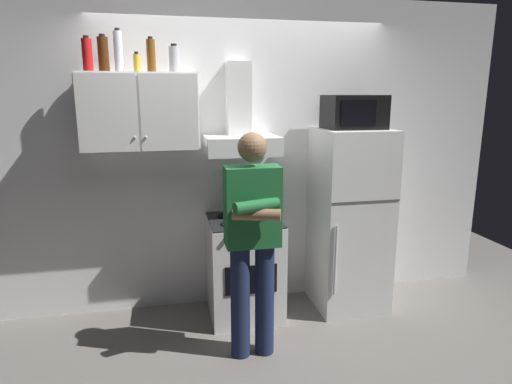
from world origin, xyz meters
TOP-DOWN VIEW (x-y plane):
  - ground_plane at (0.00, 0.00)m, footprint 7.00×7.00m
  - back_wall_tiled at (0.00, 0.60)m, footprint 4.80×0.10m
  - upper_cabinet at (-0.85, 0.37)m, footprint 0.90×0.37m
  - stove_oven at (-0.05, 0.25)m, footprint 0.60×0.62m
  - range_hood at (-0.05, 0.38)m, footprint 0.60×0.44m
  - refrigerator at (0.90, 0.25)m, footprint 0.60×0.62m
  - microwave at (0.90, 0.27)m, footprint 0.48×0.37m
  - person_standing at (-0.10, -0.36)m, footprint 0.38×0.33m
  - cooking_pot at (0.08, 0.13)m, footprint 0.29×0.19m
  - bottle_spice_jar at (-0.85, 0.34)m, footprint 0.05×0.05m
  - bottle_canister_steel at (-0.57, 0.42)m, footprint 0.08×0.08m
  - bottle_vodka_clear at (-0.98, 0.38)m, footprint 0.07×0.07m
  - bottle_rum_dark at (-1.09, 0.38)m, footprint 0.08×0.08m
  - bottle_beer_brown at (-0.74, 0.38)m, footprint 0.07×0.07m
  - bottle_soda_red at (-1.20, 0.34)m, footprint 0.07×0.07m

SIDE VIEW (x-z plane):
  - ground_plane at x=0.00m, z-range 0.00..0.00m
  - stove_oven at x=-0.05m, z-range 0.00..0.87m
  - refrigerator at x=0.90m, z-range 0.00..1.60m
  - person_standing at x=-0.10m, z-range 0.08..1.72m
  - cooking_pot at x=0.08m, z-range 0.87..0.98m
  - back_wall_tiled at x=0.00m, z-range 0.00..2.70m
  - range_hood at x=-0.05m, z-range 1.22..1.97m
  - microwave at x=0.90m, z-range 1.60..1.88m
  - upper_cabinet at x=-0.85m, z-range 1.45..2.05m
  - bottle_spice_jar at x=-0.85m, z-range 2.04..2.19m
  - bottle_canister_steel at x=-0.57m, z-range 2.04..2.26m
  - bottle_soda_red at x=-1.20m, z-range 2.04..2.30m
  - bottle_beer_brown at x=-0.74m, z-range 2.04..2.31m
  - bottle_rum_dark at x=-1.09m, z-range 2.04..2.32m
  - bottle_vodka_clear at x=-0.98m, z-range 2.04..2.36m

